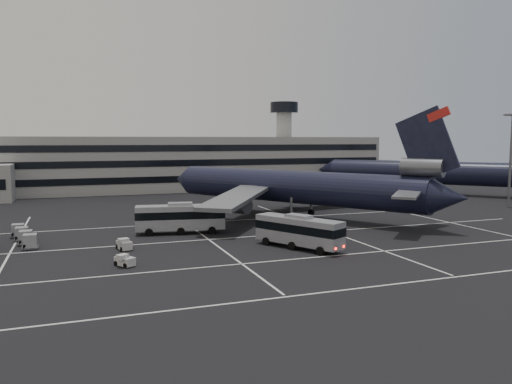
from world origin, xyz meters
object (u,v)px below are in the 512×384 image
at_px(bus_near, 299,230).
at_px(bus_far, 180,217).
at_px(trijet_main, 294,187).
at_px(uld_cluster, 3,238).
at_px(tug_a, 124,244).

bearing_deg(bus_near, bus_far, 100.01).
relative_size(trijet_main, uld_cluster, 4.14).
xyz_separation_m(tug_a, uld_cluster, (-14.21, 8.19, 0.23)).
distance_m(tug_a, uld_cluster, 16.40).
bearing_deg(tug_a, uld_cluster, 136.79).
bearing_deg(uld_cluster, bus_near, -23.05).
distance_m(bus_near, uld_cluster, 37.38).
relative_size(bus_near, tug_a, 4.52).
relative_size(bus_far, uld_cluster, 1.03).
xyz_separation_m(bus_near, bus_far, (-11.62, 14.74, 0.13)).
xyz_separation_m(trijet_main, tug_a, (-30.09, -16.72, -4.58)).
bearing_deg(bus_near, uld_cluster, 128.72).
relative_size(trijet_main, bus_near, 4.38).
relative_size(bus_far, tug_a, 4.95).
distance_m(trijet_main, tug_a, 34.73).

